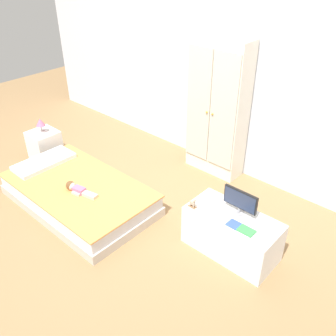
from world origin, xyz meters
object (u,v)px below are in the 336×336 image
(doll, at_px, (76,188))
(tv_monitor, at_px, (240,200))
(book_blue, at_px, (234,224))
(tv_stand, at_px, (232,234))
(rocking_horse_toy, at_px, (193,203))
(wardrobe, at_px, (218,109))
(nightstand, at_px, (45,146))
(book_green, at_px, (246,231))
(table_lamp, at_px, (40,123))
(bed, at_px, (79,194))

(doll, bearing_deg, tv_monitor, 23.10)
(book_blue, bearing_deg, tv_stand, 124.16)
(rocking_horse_toy, bearing_deg, tv_monitor, 30.70)
(doll, distance_m, tv_monitor, 1.72)
(doll, xyz_separation_m, wardrobe, (0.58, 1.68, 0.53))
(rocking_horse_toy, bearing_deg, nightstand, -178.25)
(book_green, bearing_deg, rocking_horse_toy, -175.07)
(rocking_horse_toy, height_order, book_blue, rocking_horse_toy)
(doll, bearing_deg, book_blue, 17.12)
(tv_monitor, bearing_deg, tv_stand, -94.17)
(doll, bearing_deg, nightstand, 162.61)
(doll, height_order, book_green, book_green)
(wardrobe, distance_m, tv_stand, 1.59)
(nightstand, height_order, tv_stand, tv_stand)
(table_lamp, xyz_separation_m, rocking_horse_toy, (2.42, 0.07, -0.08))
(tv_stand, relative_size, book_green, 6.00)
(book_blue, bearing_deg, book_green, 0.00)
(bed, distance_m, tv_monitor, 1.81)
(table_lamp, relative_size, tv_stand, 0.22)
(doll, xyz_separation_m, table_lamp, (-1.21, 0.38, 0.24))
(wardrobe, bearing_deg, rocking_horse_toy, -63.01)
(nightstand, xyz_separation_m, tv_monitor, (2.78, 0.29, 0.35))
(table_lamp, height_order, wardrobe, wardrobe)
(book_green, bearing_deg, wardrobe, 134.82)
(doll, xyz_separation_m, rocking_horse_toy, (1.20, 0.45, 0.16))
(wardrobe, height_order, book_blue, wardrobe)
(rocking_horse_toy, bearing_deg, tv_stand, 21.82)
(nightstand, distance_m, book_blue, 2.85)
(table_lamp, height_order, tv_stand, table_lamp)
(tv_stand, height_order, tv_monitor, tv_monitor)
(nightstand, distance_m, book_green, 2.97)
(wardrobe, bearing_deg, table_lamp, -144.11)
(nightstand, relative_size, book_green, 2.84)
(bed, height_order, rocking_horse_toy, rocking_horse_toy)
(table_lamp, relative_size, rocking_horse_toy, 1.85)
(nightstand, bearing_deg, tv_monitor, 5.93)
(doll, distance_m, table_lamp, 1.29)
(wardrobe, relative_size, book_blue, 14.61)
(doll, distance_m, wardrobe, 1.85)
(bed, relative_size, book_blue, 14.95)
(nightstand, distance_m, rocking_horse_toy, 2.43)
(bed, xyz_separation_m, doll, (0.09, -0.08, 0.17))
(nightstand, xyz_separation_m, tv_stand, (2.77, 0.22, 0.00))
(book_green, bearing_deg, doll, -164.04)
(wardrobe, bearing_deg, doll, -109.12)
(tv_monitor, height_order, book_blue, tv_monitor)
(bed, relative_size, tv_stand, 1.96)
(wardrobe, xyz_separation_m, book_green, (1.17, -1.18, -0.41))
(tv_stand, bearing_deg, table_lamp, -175.53)
(tv_stand, relative_size, rocking_horse_toy, 8.50)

